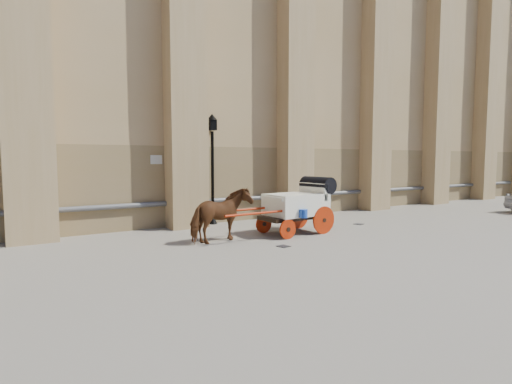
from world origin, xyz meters
TOP-DOWN VIEW (x-y plane):
  - ground at (0.00, 0.00)m, footprint 90.00×90.00m
  - cathedral at (2.07, 7.81)m, footprint 44.80×9.20m
  - horse at (-1.15, 0.55)m, footprint 2.08×1.25m
  - carriage at (1.84, 0.54)m, footprint 4.39×1.60m
  - street_lamp at (0.15, 3.80)m, footprint 0.40×0.40m
  - drain_grate_near at (0.10, -0.94)m, footprint 0.37×0.37m
  - drain_grate_far at (4.90, 0.71)m, footprint 0.40×0.40m

SIDE VIEW (x-z plane):
  - ground at x=0.00m, z-range 0.00..0.00m
  - drain_grate_near at x=0.10m, z-range 0.00..0.01m
  - drain_grate_far at x=4.90m, z-range 0.00..0.01m
  - horse at x=-1.15m, z-range 0.00..1.64m
  - carriage at x=1.84m, z-range 0.07..1.98m
  - street_lamp at x=0.15m, z-range 0.15..4.39m
  - cathedral at x=2.07m, z-range -0.59..18.61m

